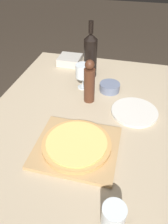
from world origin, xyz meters
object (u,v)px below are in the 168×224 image
(wine_bottle, at_px, (90,55))
(pepper_mill, at_px, (90,83))
(pizza, at_px, (77,144))
(wine_glass, at_px, (83,72))
(small_bowl, at_px, (110,87))

(wine_bottle, height_order, pepper_mill, wine_bottle)
(pizza, relative_size, wine_glass, 1.96)
(wine_glass, bearing_deg, wine_bottle, 86.36)
(pizza, distance_m, wine_bottle, 0.65)
(wine_bottle, bearing_deg, small_bowl, -44.77)
(pepper_mill, bearing_deg, wine_bottle, 102.12)
(wine_bottle, xyz_separation_m, small_bowl, (0.15, -0.15, -0.12))
(pizza, bearing_deg, small_bowl, 81.82)
(wine_bottle, height_order, wine_glass, wine_bottle)
(pizza, xyz_separation_m, wine_bottle, (-0.08, 0.63, 0.11))
(pizza, xyz_separation_m, small_bowl, (0.07, 0.48, -0.01))
(pepper_mill, distance_m, small_bowl, 0.18)
(pepper_mill, height_order, small_bowl, pepper_mill)
(pizza, height_order, wine_bottle, wine_bottle)
(wine_bottle, height_order, small_bowl, wine_bottle)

